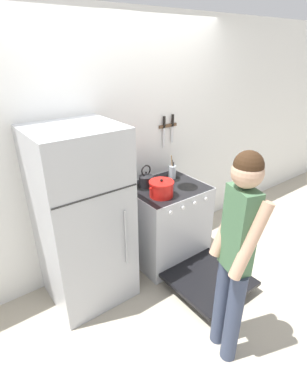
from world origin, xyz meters
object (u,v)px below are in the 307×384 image
at_px(refrigerator, 83,219).
at_px(utensil_jar, 172,172).
at_px(dutch_oven_pot, 161,189).
at_px(tea_kettle, 146,180).
at_px(person, 236,252).
at_px(stove_range, 168,224).

xyz_separation_m(refrigerator, utensil_jar, (1.15, 0.14, 0.13)).
bearing_deg(dutch_oven_pot, refrigerator, 169.82).
distance_m(tea_kettle, person, 1.38).
distance_m(refrigerator, tea_kettle, 0.81).
height_order(refrigerator, dutch_oven_pot, refrigerator).
xyz_separation_m(refrigerator, dutch_oven_pot, (0.78, -0.14, 0.13)).
distance_m(stove_range, utensil_jar, 0.59).
bearing_deg(refrigerator, person, -65.26).
relative_size(dutch_oven_pot, tea_kettle, 1.19).
relative_size(stove_range, dutch_oven_pot, 4.80).
xyz_separation_m(utensil_jar, person, (-0.59, -1.36, -0.01)).
bearing_deg(dutch_oven_pot, utensil_jar, 36.70).
bearing_deg(person, refrigerator, 42.55).
bearing_deg(refrigerator, dutch_oven_pot, -10.18).
height_order(utensil_jar, person, person).
xyz_separation_m(stove_range, person, (-0.39, -1.18, 0.51)).
bearing_deg(tea_kettle, dutch_oven_pot, -92.84).
bearing_deg(tea_kettle, stove_range, -46.65).
height_order(stove_range, person, person).
height_order(stove_range, dutch_oven_pot, dutch_oven_pot).
bearing_deg(stove_range, refrigerator, 177.54).
bearing_deg(stove_range, person, -108.33).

